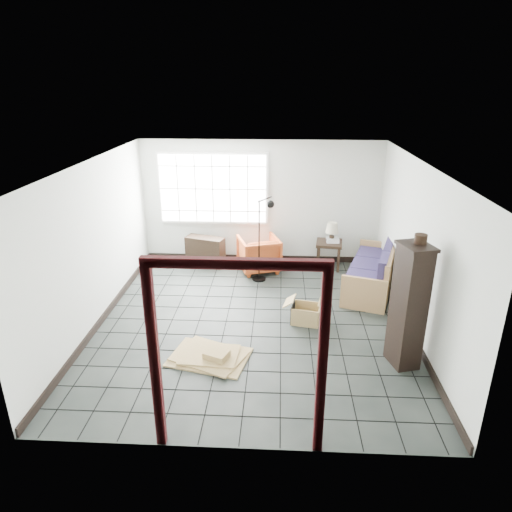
# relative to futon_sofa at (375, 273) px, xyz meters

# --- Properties ---
(ground) EXTENTS (5.50, 5.50, 0.00)m
(ground) POSITION_rel_futon_sofa_xyz_m (-2.21, -1.41, -0.33)
(ground) COLOR black
(ground) RESTS_ON ground
(room_shell) EXTENTS (5.02, 5.52, 2.61)m
(room_shell) POSITION_rel_futon_sofa_xyz_m (-2.21, -1.38, 1.35)
(room_shell) COLOR silver
(room_shell) RESTS_ON ground
(window_panel) EXTENTS (2.32, 0.08, 1.52)m
(window_panel) POSITION_rel_futon_sofa_xyz_m (-3.21, 1.29, 1.27)
(window_panel) COLOR silver
(window_panel) RESTS_ON ground
(doorway_trim) EXTENTS (1.80, 0.08, 2.20)m
(doorway_trim) POSITION_rel_futon_sofa_xyz_m (-2.21, -4.11, 1.05)
(doorway_trim) COLOR #3A0D0F
(doorway_trim) RESTS_ON ground
(futon_sofa) EXTENTS (1.36, 2.17, 0.90)m
(futon_sofa) POSITION_rel_futon_sofa_xyz_m (0.00, 0.00, 0.00)
(futon_sofa) COLOR #AA784C
(futon_sofa) RESTS_ON ground
(armchair) EXTENTS (0.96, 0.93, 0.80)m
(armchair) POSITION_rel_futon_sofa_xyz_m (-2.23, 0.78, 0.07)
(armchair) COLOR #9B3B16
(armchair) RESTS_ON ground
(side_table) EXTENTS (0.59, 0.59, 0.58)m
(side_table) POSITION_rel_futon_sofa_xyz_m (-0.77, 0.99, 0.15)
(side_table) COLOR black
(side_table) RESTS_ON ground
(table_lamp) EXTENTS (0.32, 0.32, 0.42)m
(table_lamp) POSITION_rel_futon_sofa_xyz_m (-0.73, 0.98, 0.54)
(table_lamp) COLOR black
(table_lamp) RESTS_ON side_table
(projector) EXTENTS (0.27, 0.21, 0.09)m
(projector) POSITION_rel_futon_sofa_xyz_m (-0.71, 0.97, 0.30)
(projector) COLOR silver
(projector) RESTS_ON side_table
(floor_lamp) EXTENTS (0.46, 0.41, 1.73)m
(floor_lamp) POSITION_rel_futon_sofa_xyz_m (-2.09, 0.21, 0.60)
(floor_lamp) COLOR black
(floor_lamp) RESTS_ON ground
(console_shelf) EXTENTS (0.86, 0.54, 0.63)m
(console_shelf) POSITION_rel_futon_sofa_xyz_m (-3.37, 0.99, -0.01)
(console_shelf) COLOR black
(console_shelf) RESTS_ON ground
(tall_shelf) EXTENTS (0.49, 0.56, 1.77)m
(tall_shelf) POSITION_rel_futon_sofa_xyz_m (-0.06, -2.44, 0.57)
(tall_shelf) COLOR black
(tall_shelf) RESTS_ON ground
(pot) EXTENTS (0.20, 0.20, 0.12)m
(pot) POSITION_rel_futon_sofa_xyz_m (-0.01, -2.39, 1.51)
(pot) COLOR black
(pot) RESTS_ON tall_shelf
(open_box) EXTENTS (0.78, 0.49, 0.41)m
(open_box) POSITION_rel_futon_sofa_xyz_m (-1.35, -1.36, -0.18)
(open_box) COLOR #A1844D
(open_box) RESTS_ON ground
(cardboard_pile) EXTENTS (1.24, 1.04, 0.16)m
(cardboard_pile) POSITION_rel_futon_sofa_xyz_m (-2.76, -2.49, -0.28)
(cardboard_pile) COLOR #A1844D
(cardboard_pile) RESTS_ON ground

